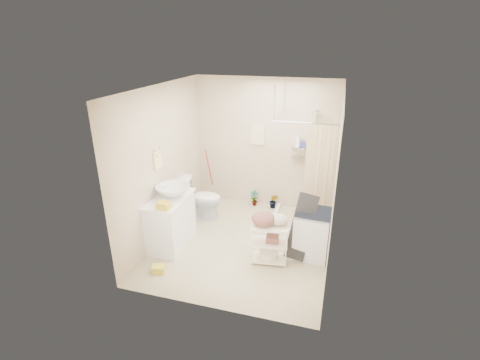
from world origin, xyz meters
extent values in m
plane|color=#BEB38F|center=(0.00, 0.00, 0.00)|extent=(3.20, 3.20, 0.00)
cube|color=silver|center=(0.00, 0.00, 2.60)|extent=(2.80, 3.20, 0.04)
cube|color=beige|center=(0.00, 1.60, 1.30)|extent=(2.80, 0.04, 2.60)
cube|color=beige|center=(0.00, -1.60, 1.30)|extent=(2.80, 0.04, 2.60)
cube|color=beige|center=(-1.40, 0.00, 1.30)|extent=(0.04, 3.20, 2.60)
cube|color=beige|center=(1.40, 0.00, 1.30)|extent=(0.04, 3.20, 2.60)
cube|color=white|center=(-1.16, -0.35, 0.43)|extent=(0.57, 0.99, 0.86)
imported|color=silver|center=(-1.11, -0.28, 0.95)|extent=(0.70, 0.70, 0.19)
cube|color=gold|center=(-1.05, -0.71, 0.91)|extent=(0.21, 0.17, 0.11)
cube|color=yellow|center=(-1.01, -1.12, 0.07)|extent=(0.32, 0.28, 0.15)
imported|color=silver|center=(-1.04, 0.68, 0.41)|extent=(0.84, 0.53, 0.81)
imported|color=#973C26|center=(-0.17, 1.46, 0.17)|extent=(0.18, 0.12, 0.34)
imported|color=#985422|center=(0.24, 1.45, 0.16)|extent=(0.20, 0.17, 0.31)
cube|color=beige|center=(-0.15, 1.58, 1.50)|extent=(0.28, 0.03, 0.42)
imported|color=silver|center=(0.65, 1.52, 1.45)|extent=(0.11, 0.11, 0.25)
imported|color=#32409C|center=(0.75, 1.53, 1.40)|extent=(0.09, 0.09, 0.16)
cube|color=silver|center=(1.14, -0.02, 0.39)|extent=(0.56, 0.58, 0.77)
camera|label=1|loc=(1.35, -4.92, 3.26)|focal=26.00mm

